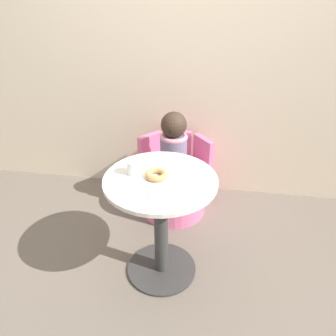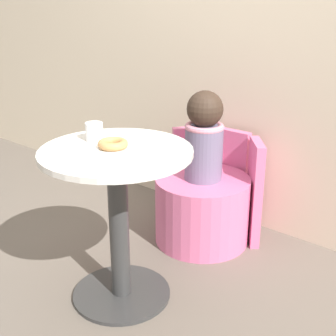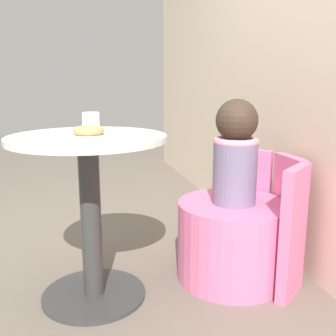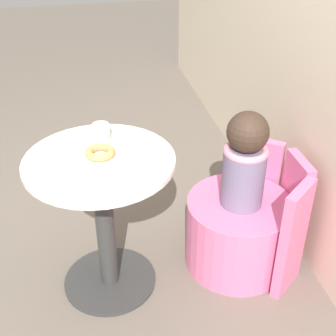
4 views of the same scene
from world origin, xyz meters
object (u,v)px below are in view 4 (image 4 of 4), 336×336
Objects in this scene: cup at (101,132)px; round_table at (103,205)px; child_figure at (245,161)px; tub_chair at (237,232)px; donut at (100,152)px.

round_table is at bearing -9.35° from cup.
cup is (-0.14, -0.65, 0.15)m from child_figure.
donut reaches higher than tub_chair.
round_table is 0.74m from tub_chair.
donut is at bearing 162.33° from round_table.
round_table is 5.66× the size of donut.
tub_chair is 1.09× the size of child_figure.
tub_chair is at bearing 77.63° from cup.
tub_chair is 0.87m from donut.
round_table is 0.69m from child_figure.
cup is (-0.14, -0.65, 0.58)m from tub_chair.
child_figure is (-0.00, 0.00, 0.44)m from tub_chair.
donut is at bearing -90.62° from child_figure.
round_table reaches higher than tub_chair.
donut is 0.14m from cup.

